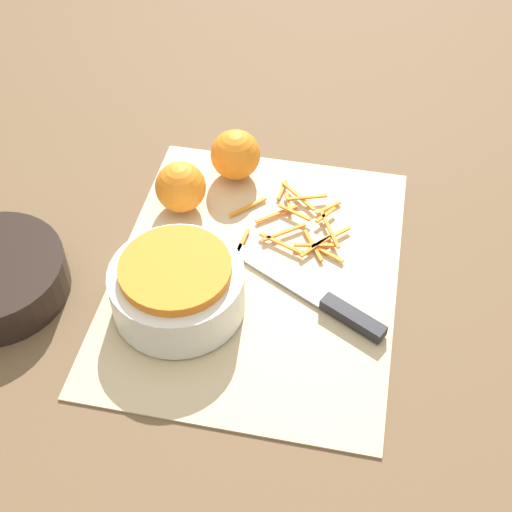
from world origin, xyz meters
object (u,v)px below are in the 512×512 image
object	(u,v)px
orange_left	(235,155)
orange_right	(181,187)
knife	(332,305)
bowl_speckled	(177,286)

from	to	relation	value
orange_left	orange_right	bearing A→B (deg)	143.88
orange_right	knife	bearing A→B (deg)	-121.78
knife	orange_right	xyz separation A→B (m)	(0.15, 0.24, 0.03)
orange_left	orange_right	xyz separation A→B (m)	(-0.09, 0.06, -0.00)
orange_left	orange_right	distance (m)	0.11
knife	orange_left	bearing A→B (deg)	-24.62
orange_left	knife	bearing A→B (deg)	-142.75
knife	orange_right	distance (m)	0.28
bowl_speckled	orange_left	bearing A→B (deg)	-3.53
bowl_speckled	orange_right	size ratio (longest dim) A/B	2.32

